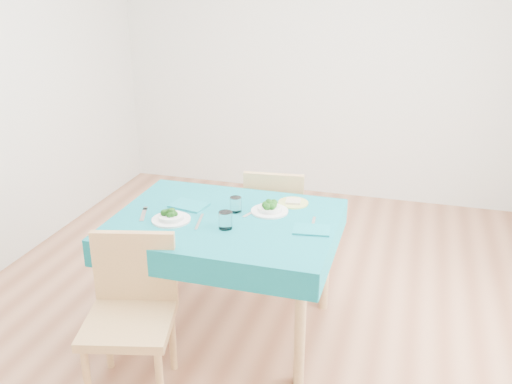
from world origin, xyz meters
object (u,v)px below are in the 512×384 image
(chair_far, at_px, (277,209))
(side_plate, at_px, (293,203))
(bowl_far, at_px, (270,207))
(chair_near, at_px, (127,301))
(bowl_near, at_px, (171,215))
(table, at_px, (227,274))

(chair_far, relative_size, side_plate, 5.40)
(chair_far, bearing_deg, bowl_far, 93.70)
(side_plate, bearing_deg, chair_far, 116.07)
(chair_near, relative_size, side_plate, 5.87)
(bowl_near, bearing_deg, side_plate, 35.76)
(side_plate, bearing_deg, chair_near, -121.49)
(table, distance_m, chair_far, 0.79)
(table, xyz_separation_m, bowl_far, (0.23, 0.16, 0.41))
(chair_far, bearing_deg, side_plate, 109.94)
(chair_near, height_order, bowl_near, chair_near)
(bowl_far, xyz_separation_m, side_plate, (0.11, 0.17, -0.03))
(table, relative_size, chair_far, 1.27)
(chair_near, height_order, bowl_far, chair_near)
(chair_near, distance_m, bowl_near, 0.62)
(table, height_order, side_plate, side_plate)
(bowl_near, relative_size, bowl_far, 1.01)
(chair_near, bearing_deg, side_plate, 44.27)
(bowl_far, relative_size, side_plate, 1.19)
(table, height_order, bowl_near, bowl_near)
(chair_near, height_order, chair_far, chair_near)
(chair_near, bearing_deg, bowl_near, 75.69)
(table, bearing_deg, chair_near, -112.98)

